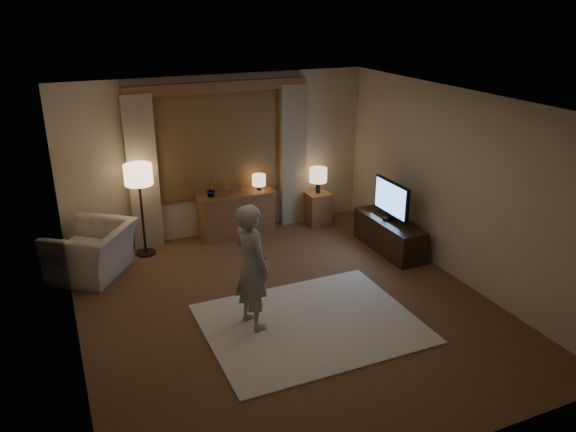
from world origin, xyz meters
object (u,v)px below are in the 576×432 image
sideboard (237,216)px  tv_stand (389,235)px  side_table (318,208)px  person (252,266)px  armchair (92,251)px

sideboard → tv_stand: size_ratio=0.86×
sideboard → tv_stand: 2.48m
side_table → tv_stand: size_ratio=0.40×
person → sideboard: bearing=-27.7°
tv_stand → person: bearing=-156.0°
sideboard → armchair: armchair is taller
tv_stand → person: size_ratio=0.91×
sideboard → person: size_ratio=0.78×
armchair → person: bearing=71.1°
sideboard → armchair: bearing=-167.2°
sideboard → armchair: (-2.32, -0.53, 0.01)m
sideboard → person: (-0.72, -2.70, 0.44)m
armchair → person: person is taller
side_table → person: bearing=-129.5°
armchair → side_table: size_ratio=1.97×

